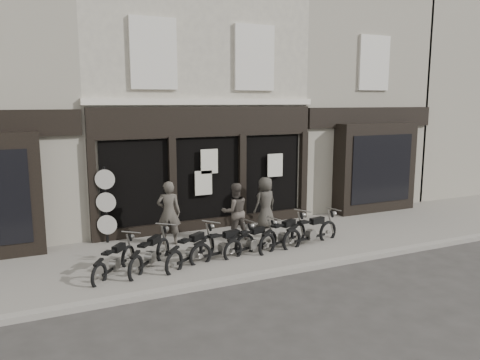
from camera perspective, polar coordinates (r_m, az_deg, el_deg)
name	(u,v)px	position (r m, az deg, el deg)	size (l,w,h in m)	color
ground_plane	(249,260)	(12.32, 1.14, -9.68)	(90.00, 90.00, 0.00)	#2D2B28
pavement	(235,248)	(13.07, -0.61, -8.26)	(30.00, 4.20, 0.12)	slate
kerb	(273,273)	(11.26, 4.00, -11.25)	(30.00, 0.25, 0.13)	gray
central_building	(177,101)	(17.17, -7.70, 9.55)	(7.30, 6.22, 8.34)	#B2AB98
neighbour_right	(325,102)	(19.96, 10.27, 9.36)	(5.60, 6.73, 8.34)	gray
filler_right	(462,101)	(25.60, 25.40, 8.74)	(11.00, 6.00, 8.20)	gray
motorcycle_0	(115,263)	(11.38, -15.01, -9.76)	(1.39, 1.55, 0.90)	black
motorcycle_1	(150,256)	(11.58, -10.86, -9.10)	(1.53, 1.68, 0.98)	black
motorcycle_2	(192,252)	(11.71, -5.88, -8.75)	(1.77, 1.41, 0.98)	black
motorcycle_3	(224,248)	(12.02, -1.96, -8.26)	(1.99, 0.70, 0.96)	black
motorcycle_4	(252,243)	(12.44, 1.47, -7.72)	(1.86, 0.84, 0.92)	black
motorcycle_5	(284,237)	(12.93, 5.35, -6.94)	(1.96, 1.09, 1.00)	black
motorcycle_6	(311,234)	(13.33, 8.65, -6.50)	(2.07, 0.75, 1.00)	black
man_left	(169,213)	(13.13, -8.68, -3.97)	(0.65, 0.43, 1.78)	#433E37
man_centre	(235,211)	(13.42, -0.63, -3.86)	(0.80, 0.63, 1.65)	#474039
man_right	(265,203)	(14.66, 3.10, -2.78)	(0.79, 0.52, 1.62)	#39352F
advert_sign_post	(106,208)	(13.59, -16.01, -3.34)	(0.52, 0.36, 2.29)	black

